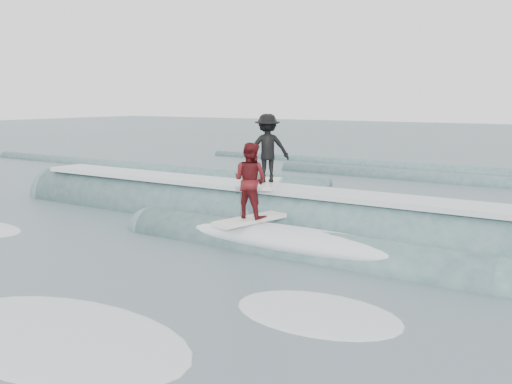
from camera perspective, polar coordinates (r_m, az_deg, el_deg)
The scene contains 6 objects.
ground at distance 11.09m, azimuth -16.94°, elevation -9.69°, with size 160.00×160.00×0.00m, color #3F565C.
breaking_wave at distance 15.54m, azimuth 2.24°, elevation -3.66°, with size 20.92×3.84×2.12m.
surfer_black at distance 15.90m, azimuth 1.14°, elevation 4.19°, with size 1.39×2.06×1.99m.
surfer_red at distance 13.65m, azimuth -0.59°, elevation 0.81°, with size 0.98×2.07×1.92m.
whitewater at distance 10.62m, azimuth -20.02°, elevation -10.70°, with size 15.14×7.92×0.10m.
far_swells at distance 26.87m, azimuth 8.93°, elevation 1.64°, with size 39.63×8.65×0.80m.
Camera 1 is at (8.18, -6.60, 3.53)m, focal length 40.00 mm.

